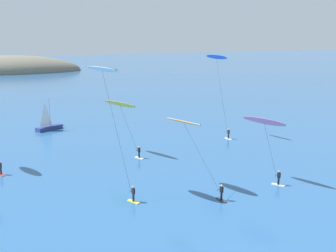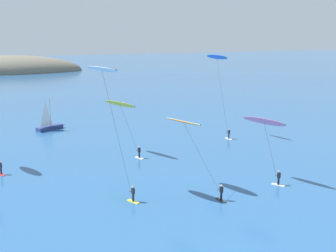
# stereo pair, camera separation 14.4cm
# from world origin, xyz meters

# --- Properties ---
(sailboat_near) EXTENTS (5.64, 3.75, 5.70)m
(sailboat_near) POSITION_xyz_m (-6.27, 53.02, 0.64)
(sailboat_near) COLOR navy
(sailboat_near) RESTS_ON ground
(kitesurfer_white) EXTENTS (3.90, 7.44, 13.50)m
(kitesurfer_white) POSITION_xyz_m (-4.73, 20.19, 12.12)
(kitesurfer_white) COLOR yellow
(kitesurfer_white) RESTS_ON ground
(kitesurfer_blue) EXTENTS (2.23, 6.35, 13.34)m
(kitesurfer_blue) POSITION_xyz_m (18.41, 37.74, 11.70)
(kitesurfer_blue) COLOR silver
(kitesurfer_blue) RESTS_ON ground
(kitesurfer_pink) EXTENTS (3.36, 5.72, 7.54)m
(kitesurfer_pink) POSITION_xyz_m (12.59, 16.57, 6.56)
(kitesurfer_pink) COLOR silver
(kitesurfer_pink) RESTS_ON ground
(kitesurfer_yellow) EXTENTS (3.95, 7.31, 7.58)m
(kitesurfer_yellow) POSITION_xyz_m (0.93, 33.65, 6.67)
(kitesurfer_yellow) COLOR silver
(kitesurfer_yellow) RESTS_ON ground
(kitesurfer_orange) EXTENTS (3.76, 8.74, 7.70)m
(kitesurfer_orange) POSITION_xyz_m (3.51, 18.13, 6.87)
(kitesurfer_orange) COLOR #2D2D33
(kitesurfer_orange) RESTS_ON ground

